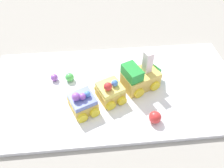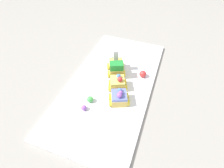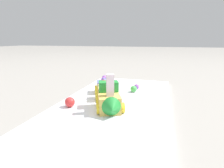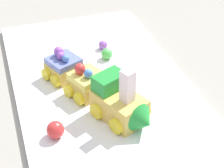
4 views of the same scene
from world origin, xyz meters
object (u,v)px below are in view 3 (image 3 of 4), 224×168
object	(u,v)px
cake_car_lemon	(106,92)
gumball_purple	(137,87)
gumball_red	(70,102)
gumball_green	(134,89)
cake_car_blueberry	(105,87)
cake_train_locomotive	(110,100)

from	to	relation	value
cake_car_lemon	gumball_purple	bearing A→B (deg)	128.94
gumball_red	gumball_purple	size ratio (longest dim) A/B	1.44
gumball_green	gumball_purple	bearing A→B (deg)	173.43
gumball_purple	gumball_red	bearing A→B (deg)	-32.93
gumball_red	cake_car_lemon	bearing A→B (deg)	140.16
cake_car_lemon	cake_car_blueberry	xyz separation A→B (m)	(-0.07, -0.03, -0.00)
cake_train_locomotive	gumball_green	xyz separation A→B (m)	(-0.20, 0.03, -0.02)
cake_car_lemon	gumball_purple	distance (m)	0.17
cake_train_locomotive	gumball_purple	world-z (taller)	cake_train_locomotive
cake_car_blueberry	gumball_red	xyz separation A→B (m)	(0.17, -0.05, -0.01)
cake_car_lemon	cake_car_blueberry	size ratio (longest dim) A/B	1.00
gumball_purple	cake_car_lemon	bearing A→B (deg)	-27.68
gumball_red	gumball_green	distance (m)	0.26
cake_car_blueberry	gumball_purple	world-z (taller)	cake_car_blueberry
gumball_red	gumball_green	xyz separation A→B (m)	(-0.20, 0.15, -0.00)
cake_car_lemon	gumball_green	xyz separation A→B (m)	(-0.11, 0.07, -0.01)
cake_train_locomotive	cake_car_blueberry	size ratio (longest dim) A/B	1.42
cake_car_blueberry	cake_train_locomotive	bearing A→B (deg)	0.06
cake_train_locomotive	cake_car_blueberry	bearing A→B (deg)	-179.94
cake_car_blueberry	gumball_green	size ratio (longest dim) A/B	3.73
cake_car_blueberry	gumball_purple	distance (m)	0.13
cake_car_lemon	gumball_green	world-z (taller)	cake_car_lemon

